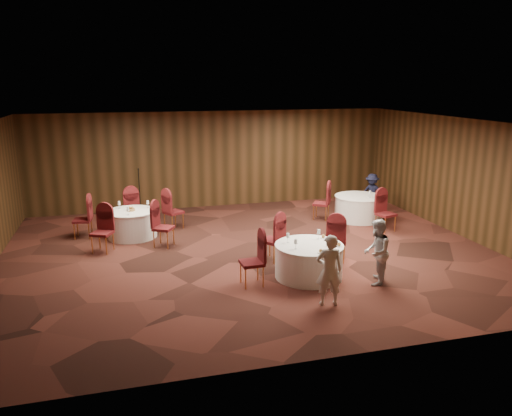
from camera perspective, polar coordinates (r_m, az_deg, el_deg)
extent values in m
plane|color=black|center=(12.48, -0.65, -5.18)|extent=(12.00, 12.00, 0.00)
plane|color=silver|center=(11.79, -0.70, 9.63)|extent=(12.00, 12.00, 0.00)
plane|color=black|center=(16.84, -4.91, 5.55)|extent=(12.00, 0.00, 12.00)
plane|color=black|center=(7.48, 8.91, -6.01)|extent=(12.00, 0.00, 12.00)
plane|color=black|center=(14.68, 22.68, 3.17)|extent=(0.00, 10.00, 10.00)
cylinder|color=white|center=(10.97, 6.05, -6.07)|extent=(1.46, 1.46, 0.72)
cylinder|color=white|center=(10.85, 6.10, -4.27)|extent=(1.49, 1.49, 0.03)
cylinder|color=white|center=(14.05, -14.00, -1.81)|extent=(1.33, 1.33, 0.72)
cylinder|color=white|center=(13.96, -14.09, -0.37)|extent=(1.35, 1.35, 0.03)
cylinder|color=white|center=(15.67, 11.66, 0.00)|extent=(1.47, 1.47, 0.72)
cylinder|color=white|center=(15.58, 11.73, 1.30)|extent=(1.50, 1.50, 0.03)
cylinder|color=silver|center=(10.56, 4.55, -4.66)|extent=(0.06, 0.06, 0.01)
cylinder|color=silver|center=(10.54, 4.56, -4.36)|extent=(0.01, 0.01, 0.11)
cone|color=silver|center=(10.51, 4.57, -3.82)|extent=(0.08, 0.08, 0.10)
cylinder|color=silver|center=(10.83, 8.43, -4.29)|extent=(0.06, 0.06, 0.01)
cylinder|color=silver|center=(10.81, 8.44, -4.00)|extent=(0.01, 0.01, 0.11)
cone|color=silver|center=(10.77, 8.46, -3.47)|extent=(0.08, 0.08, 0.10)
cylinder|color=silver|center=(10.94, 3.65, -3.95)|extent=(0.06, 0.06, 0.01)
cylinder|color=silver|center=(10.92, 3.65, -3.66)|extent=(0.01, 0.01, 0.11)
cone|color=silver|center=(10.89, 3.66, -3.14)|extent=(0.08, 0.08, 0.10)
cylinder|color=silver|center=(11.26, 7.17, -3.51)|extent=(0.06, 0.06, 0.01)
cylinder|color=silver|center=(11.24, 7.18, -3.22)|extent=(0.01, 0.01, 0.11)
cone|color=silver|center=(11.21, 7.19, -2.71)|extent=(0.08, 0.08, 0.10)
cylinder|color=white|center=(10.37, 7.41, -5.08)|extent=(0.15, 0.15, 0.01)
sphere|color=#9E6B33|center=(10.36, 7.42, -4.87)|extent=(0.08, 0.08, 0.08)
cylinder|color=white|center=(10.83, 9.45, -4.31)|extent=(0.15, 0.15, 0.01)
sphere|color=#9E6B33|center=(10.81, 9.46, -4.11)|extent=(0.08, 0.08, 0.08)
cylinder|color=white|center=(11.32, 7.70, -3.41)|extent=(0.15, 0.15, 0.01)
sphere|color=#9E6B33|center=(11.31, 7.71, -3.21)|extent=(0.08, 0.08, 0.08)
cylinder|color=silver|center=(14.15, -12.23, 0.01)|extent=(0.06, 0.06, 0.01)
cylinder|color=silver|center=(14.13, -12.24, 0.24)|extent=(0.01, 0.01, 0.11)
cone|color=silver|center=(14.11, -12.27, 0.65)|extent=(0.08, 0.08, 0.10)
cylinder|color=silver|center=(14.25, -15.34, -0.08)|extent=(0.06, 0.06, 0.01)
cylinder|color=silver|center=(14.23, -15.36, 0.15)|extent=(0.01, 0.01, 0.11)
cone|color=silver|center=(14.21, -15.38, 0.56)|extent=(0.08, 0.08, 0.10)
cylinder|color=silver|center=(13.55, -14.40, -0.76)|extent=(0.06, 0.06, 0.01)
cylinder|color=silver|center=(13.53, -14.41, -0.52)|extent=(0.01, 0.01, 0.11)
cone|color=silver|center=(13.51, -14.44, -0.09)|extent=(0.08, 0.08, 0.10)
cylinder|color=brown|center=(13.95, -14.10, -0.19)|extent=(0.22, 0.22, 0.06)
sphere|color=#9E6B33|center=(13.95, -14.24, 0.06)|extent=(0.07, 0.07, 0.07)
sphere|color=#9E6B33|center=(13.91, -13.95, 0.04)|extent=(0.07, 0.07, 0.07)
cylinder|color=silver|center=(15.43, 12.87, 1.17)|extent=(0.06, 0.06, 0.01)
cylinder|color=silver|center=(15.42, 12.88, 1.38)|extent=(0.01, 0.01, 0.11)
cone|color=silver|center=(15.39, 12.91, 1.76)|extent=(0.08, 0.08, 0.10)
cylinder|color=black|center=(15.99, -12.99, -1.09)|extent=(0.24, 0.24, 0.02)
cylinder|color=black|center=(15.80, -13.15, 1.65)|extent=(0.02, 0.02, 1.55)
cylinder|color=black|center=(15.71, -13.32, 4.34)|extent=(0.04, 0.12, 0.04)
imported|color=silver|center=(9.59, 8.36, -7.05)|extent=(0.56, 0.42, 1.40)
imported|color=silver|center=(10.76, 13.60, -4.91)|extent=(0.83, 0.86, 1.40)
imported|color=black|center=(16.68, 13.09, 1.72)|extent=(0.87, 0.91, 1.24)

